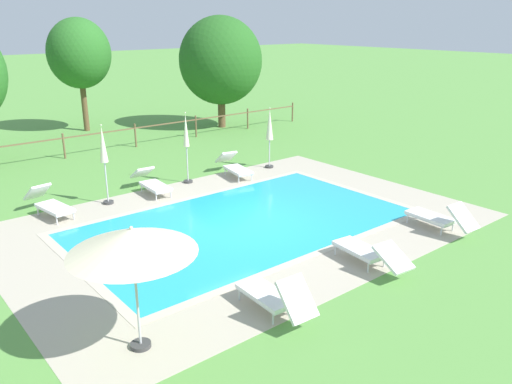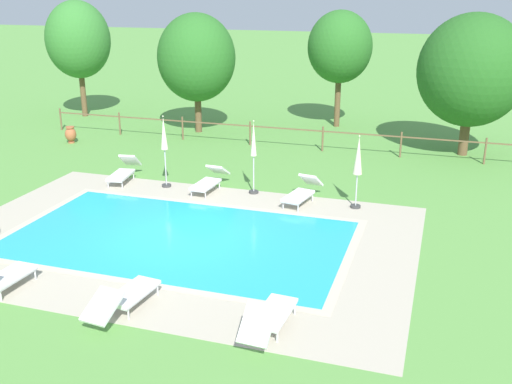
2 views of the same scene
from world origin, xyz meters
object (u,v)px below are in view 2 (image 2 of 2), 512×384
(tree_west_mid, at_px, (196,58))
(patio_umbrella_closed_row_mid_east, at_px, (358,161))
(sun_lounger_north_mid, at_px, (125,296))
(tree_east_mid, at_px, (472,71))
(sun_lounger_north_far, at_px, (302,191))
(sun_lounger_north_end, at_px, (270,316))
(tree_centre, at_px, (340,47))
(patio_umbrella_closed_row_centre, at_px, (254,148))
(patio_umbrella_closed_row_west, at_px, (164,140))
(tree_far_west, at_px, (78,40))
(sun_lounger_south_near_corner, at_px, (209,180))
(terracotta_urn_near_fence, at_px, (71,134))
(sun_lounger_south_far, at_px, (124,171))

(tree_west_mid, bearing_deg, patio_umbrella_closed_row_mid_east, -42.68)
(sun_lounger_north_mid, bearing_deg, tree_east_mid, 65.77)
(sun_lounger_north_far, xyz_separation_m, sun_lounger_north_end, (1.18, -7.59, 0.01))
(tree_east_mid, bearing_deg, sun_lounger_north_far, -122.94)
(sun_lounger_north_mid, distance_m, tree_centre, 19.36)
(patio_umbrella_closed_row_centre, distance_m, tree_east_mid, 10.03)
(sun_lounger_north_far, height_order, tree_west_mid, tree_west_mid)
(sun_lounger_north_far, bearing_deg, patio_umbrella_closed_row_west, 178.65)
(patio_umbrella_closed_row_mid_east, distance_m, tree_centre, 11.78)
(sun_lounger_north_far, distance_m, tree_east_mid, 9.59)
(sun_lounger_north_mid, height_order, tree_west_mid, tree_west_mid)
(sun_lounger_north_far, distance_m, sun_lounger_north_end, 7.69)
(patio_umbrella_closed_row_centre, height_order, tree_west_mid, tree_west_mid)
(tree_centre, bearing_deg, tree_west_mid, -152.26)
(tree_far_west, bearing_deg, sun_lounger_south_near_corner, -40.59)
(patio_umbrella_closed_row_west, distance_m, terracotta_urn_near_fence, 8.05)
(tree_west_mid, bearing_deg, tree_centre, 27.74)
(tree_far_west, height_order, tree_west_mid, tree_far_west)
(sun_lounger_north_mid, height_order, sun_lounger_south_far, sun_lounger_south_far)
(terracotta_urn_near_fence, bearing_deg, patio_umbrella_closed_row_west, -32.35)
(sun_lounger_north_far, distance_m, terracotta_urn_near_fence, 12.35)
(sun_lounger_north_end, bearing_deg, sun_lounger_south_far, 134.66)
(tree_far_west, distance_m, tree_centre, 13.40)
(patio_umbrella_closed_row_west, bearing_deg, tree_far_west, 134.76)
(patio_umbrella_closed_row_west, relative_size, patio_umbrella_closed_row_mid_east, 1.07)
(patio_umbrella_closed_row_west, bearing_deg, patio_umbrella_closed_row_mid_east, -0.62)
(terracotta_urn_near_fence, relative_size, tree_west_mid, 0.13)
(sun_lounger_south_far, xyz_separation_m, tree_centre, (5.59, 11.04, 3.46))
(sun_lounger_south_far, xyz_separation_m, terracotta_urn_near_fence, (-4.99, 4.13, 0.02))
(sun_lounger_north_end, distance_m, patio_umbrella_closed_row_centre, 8.59)
(sun_lounger_north_end, distance_m, sun_lounger_south_far, 11.01)
(sun_lounger_south_near_corner, distance_m, patio_umbrella_closed_row_mid_east, 5.12)
(tree_far_west, bearing_deg, patio_umbrella_closed_row_centre, -36.42)
(sun_lounger_north_mid, xyz_separation_m, tree_far_west, (-12.29, 17.36, 3.62))
(sun_lounger_north_far, relative_size, tree_east_mid, 0.37)
(sun_lounger_north_end, height_order, tree_west_mid, tree_west_mid)
(sun_lounger_north_mid, bearing_deg, patio_umbrella_closed_row_mid_east, 64.65)
(sun_lounger_north_far, relative_size, patio_umbrella_closed_row_mid_east, 0.90)
(sun_lounger_south_near_corner, relative_size, patio_umbrella_closed_row_mid_east, 0.89)
(sun_lounger_north_mid, distance_m, sun_lounger_north_far, 7.99)
(terracotta_urn_near_fence, bearing_deg, sun_lounger_north_end, -43.21)
(sun_lounger_south_far, bearing_deg, tree_west_mid, 93.36)
(sun_lounger_north_end, xyz_separation_m, patio_umbrella_closed_row_west, (-6.02, 7.71, 1.28))
(patio_umbrella_closed_row_west, height_order, tree_far_west, tree_far_west)
(tree_centre, bearing_deg, sun_lounger_north_end, -83.49)
(sun_lounger_north_mid, relative_size, sun_lounger_north_far, 1.02)
(tree_far_west, distance_m, tree_west_mid, 7.42)
(sun_lounger_north_mid, bearing_deg, sun_lounger_north_far, 75.69)
(sun_lounger_north_end, height_order, terracotta_urn_near_fence, sun_lounger_north_end)
(sun_lounger_north_far, bearing_deg, patio_umbrella_closed_row_centre, 167.49)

